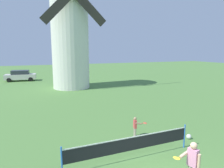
# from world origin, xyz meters

# --- Properties ---
(windmill) EXTENTS (6.99, 4.99, 13.89)m
(windmill) POSITION_xyz_m (0.65, 18.87, 7.01)
(windmill) COLOR silver
(windmill) RESTS_ON ground_plane
(tennis_net) EXTENTS (5.59, 0.06, 1.10)m
(tennis_net) POSITION_xyz_m (-0.40, 1.75, 0.69)
(tennis_net) COLOR blue
(tennis_net) RESTS_ON ground_plane
(player_near) EXTENTS (0.88, 0.50, 1.51)m
(player_near) POSITION_xyz_m (0.71, -0.42, 0.85)
(player_near) COLOR #9E937F
(player_near) RESTS_ON ground_plane
(player_far) EXTENTS (0.65, 0.54, 1.06)m
(player_far) POSITION_xyz_m (0.87, 3.64, 0.60)
(player_far) COLOR #9E937F
(player_far) RESTS_ON ground_plane
(stray_ball) EXTENTS (0.25, 0.25, 0.25)m
(stray_ball) POSITION_xyz_m (3.24, 2.36, 0.12)
(stray_ball) COLOR silver
(stray_ball) RESTS_ON ground_plane
(parked_car_cream) EXTENTS (4.34, 2.23, 1.56)m
(parked_car_cream) POSITION_xyz_m (-5.18, 26.99, 0.81)
(parked_car_cream) COLOR silver
(parked_car_cream) RESTS_ON ground_plane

